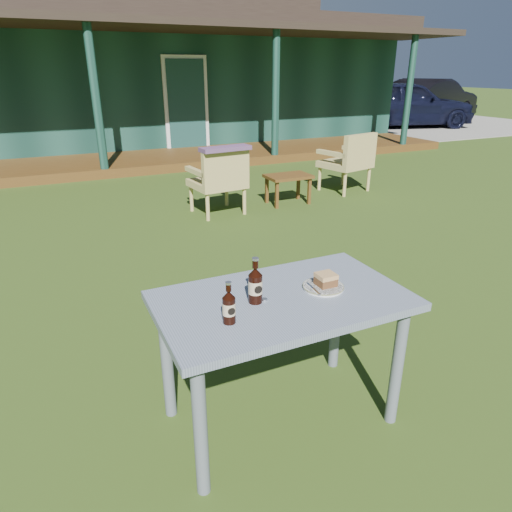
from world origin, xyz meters
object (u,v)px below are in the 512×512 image
car_far (429,101)px  plate (323,287)px  cafe_table (282,316)px  side_table (288,179)px  cola_bottle_near (255,285)px  armchair_left (220,178)px  cola_bottle_far (229,307)px  armchair_right (350,159)px  car_near (405,104)px  cake_slice (326,279)px

car_far → plate: 15.72m
cafe_table → side_table: (2.06, 3.67, -0.28)m
cola_bottle_near → side_table: bearing=59.1°
plate → armchair_left: size_ratio=0.25×
cola_bottle_far → armchair_right: size_ratio=0.22×
plate → cola_bottle_near: bearing=178.3°
car_near → armchair_right: size_ratio=4.85×
cola_bottle_far → side_table: size_ratio=0.32×
cake_slice → cola_bottle_near: bearing=178.6°
plate → cola_bottle_near: (-0.37, 0.01, 0.08)m
side_table → cola_bottle_near: bearing=-120.9°
cake_slice → side_table: cake_slice is taller
armchair_right → side_table: 1.18m
cake_slice → side_table: size_ratio=0.15×
plate → cola_bottle_near: size_ratio=0.91×
car_far → car_near: bearing=97.9°
car_near → armchair_right: (-6.45, -6.10, -0.23)m
car_near → cola_bottle_near: (-9.80, -9.97, 0.09)m
armchair_right → side_table: bearing=-169.8°
cake_slice → cafe_table: bearing=179.9°
cafe_table → side_table: bearing=60.8°
cola_bottle_far → cake_slice: bearing=11.3°
car_near → side_table: 9.88m
cola_bottle_far → armchair_right: cola_bottle_far is taller
cafe_table → side_table: 4.22m
cola_bottle_near → side_table: 4.29m
car_far → cafe_table: 15.89m
side_table → armchair_left: bearing=-175.5°
armchair_right → car_far: bearing=39.9°
cola_bottle_far → armchair_left: bearing=69.9°
cola_bottle_near → car_near: bearing=45.5°
plate → cake_slice: bearing=6.4°
plate → cola_bottle_far: 0.56m
cola_bottle_near → cola_bottle_far: size_ratio=1.16×
car_near → armchair_left: 10.73m
cafe_table → cola_bottle_far: size_ratio=6.26×
cafe_table → cola_bottle_near: 0.24m
cola_bottle_far → plate: bearing=11.4°
cola_bottle_near → armchair_left: size_ratio=0.27×
plate → side_table: bearing=63.5°
plate → armchair_left: 3.69m
armchair_left → car_near: bearing=36.5°
side_table → cafe_table: bearing=-119.2°
cake_slice → cola_bottle_far: size_ratio=0.48×
cafe_table → armchair_right: (3.21, 3.88, -0.13)m
side_table → car_far: bearing=37.1°
cola_bottle_near → car_far: bearing=42.9°
cola_bottle_far → armchair_right: (3.52, 3.99, -0.31)m
cake_slice → side_table: (1.81, 3.67, -0.42)m
cola_bottle_far → armchair_left: (1.35, 3.70, -0.33)m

